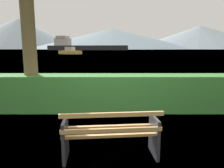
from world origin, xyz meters
name	(u,v)px	position (x,y,z in m)	size (l,w,h in m)	color
ground_plane	(111,156)	(0.00, 0.00, 0.00)	(1400.00, 1400.00, 0.00)	#567A38
water_surface	(113,50)	(0.00, 306.86, 0.00)	(620.00, 620.00, 0.00)	#6B8EA3
park_bench	(112,134)	(0.01, -0.06, 0.42)	(1.62, 0.71, 0.87)	tan
hedge_row	(112,93)	(0.00, 2.68, 0.52)	(12.85, 0.87, 1.05)	#387A33
cargo_ship_large	(82,46)	(-33.65, 225.63, 4.28)	(88.83, 27.96, 15.30)	#232328
fishing_boat_near	(71,52)	(-13.43, 63.33, 0.80)	(7.96, 6.19, 2.30)	gold
distant_hills	(101,37)	(-33.18, 572.09, 33.86)	(864.98, 443.60, 85.16)	gray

